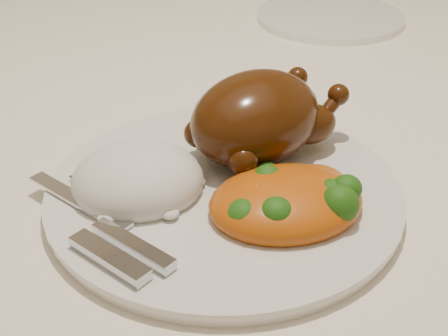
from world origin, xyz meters
name	(u,v)px	position (x,y,z in m)	size (l,w,h in m)	color
dining_table	(166,179)	(0.00, 0.00, 0.67)	(1.60, 0.90, 0.76)	brown
tablecloth	(163,127)	(0.00, 0.00, 0.74)	(1.73, 1.03, 0.18)	white
dinner_plate	(224,193)	(-0.02, -0.20, 0.77)	(0.31, 0.31, 0.01)	silver
side_plate	(330,17)	(0.35, 0.16, 0.77)	(0.23, 0.23, 0.01)	silver
roast_chicken	(259,117)	(0.03, -0.17, 0.82)	(0.18, 0.13, 0.09)	#442207
rice_mound	(138,181)	(-0.09, -0.18, 0.79)	(0.14, 0.14, 0.06)	white
mac_and_cheese	(291,200)	(0.01, -0.26, 0.79)	(0.15, 0.13, 0.05)	#D7600D
cutlery	(110,233)	(-0.13, -0.23, 0.79)	(0.07, 0.18, 0.01)	silver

